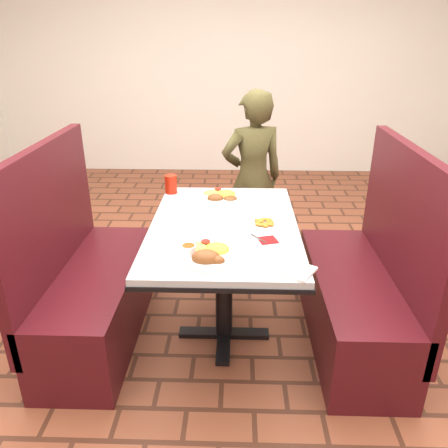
{
  "coord_description": "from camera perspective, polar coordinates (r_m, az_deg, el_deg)",
  "views": [
    {
      "loc": [
        0.07,
        -2.18,
        1.72
      ],
      "look_at": [
        0.0,
        0.0,
        0.75
      ],
      "focal_mm": 35.0,
      "sensor_mm": 36.0,
      "label": 1
    }
  ],
  "objects": [
    {
      "name": "booth_bench_right",
      "position": [
        2.69,
        17.48,
        -8.45
      ],
      "size": [
        0.47,
        1.2,
        1.17
      ],
      "color": "#4C1117",
      "rests_on": "ground"
    },
    {
      "name": "fork_utensil",
      "position": [
        2.07,
        -2.83,
        -3.67
      ],
      "size": [
        0.04,
        0.15,
        0.0
      ],
      "primitive_type": "cube",
      "rotation": [
        0.0,
        0.0,
        0.24
      ],
      "color": "silver",
      "rests_on": "dining_table"
    },
    {
      "name": "near_dinner_plate",
      "position": [
        2.03,
        -2.12,
        -3.51
      ],
      "size": [
        0.3,
        0.3,
        0.09
      ],
      "rotation": [
        0.0,
        0.0,
        -0.17
      ],
      "color": "white",
      "rests_on": "dining_table"
    },
    {
      "name": "plantain_plate",
      "position": [
        2.37,
        5.31,
        0.02
      ],
      "size": [
        0.19,
        0.19,
        0.03
      ],
      "rotation": [
        0.0,
        0.0,
        0.18
      ],
      "color": "white",
      "rests_on": "dining_table"
    },
    {
      "name": "booth_bench_left",
      "position": [
        2.73,
        -17.19,
        -7.9
      ],
      "size": [
        0.47,
        1.2,
        1.17
      ],
      "color": "#4C1117",
      "rests_on": "ground"
    },
    {
      "name": "knife_utensil",
      "position": [
        2.02,
        -1.33,
        -4.34
      ],
      "size": [
        0.04,
        0.15,
        0.0
      ],
      "primitive_type": "cube",
      "rotation": [
        0.0,
        0.0,
        -0.21
      ],
      "color": "silver",
      "rests_on": "dining_table"
    },
    {
      "name": "red_tumbler",
      "position": [
        2.86,
        -6.95,
        5.2
      ],
      "size": [
        0.08,
        0.08,
        0.12
      ],
      "primitive_type": "cylinder",
      "color": "red",
      "rests_on": "dining_table"
    },
    {
      "name": "far_dinner_plate",
      "position": [
        2.74,
        -0.4,
        3.87
      ],
      "size": [
        0.29,
        0.29,
        0.08
      ],
      "rotation": [
        0.0,
        0.0,
        -0.05
      ],
      "color": "white",
      "rests_on": "dining_table"
    },
    {
      "name": "spoon_utensil",
      "position": [
        2.22,
        4.53,
        -1.92
      ],
      "size": [
        0.08,
        0.1,
        0.0
      ],
      "primitive_type": "cube",
      "rotation": [
        0.0,
        0.0,
        0.64
      ],
      "color": "silver",
      "rests_on": "dining_table"
    },
    {
      "name": "maroon_napkin",
      "position": [
        2.21,
        5.74,
        -2.1
      ],
      "size": [
        0.11,
        0.11,
        0.0
      ],
      "primitive_type": "cube",
      "rotation": [
        0.0,
        0.0,
        0.28
      ],
      "color": "maroon",
      "rests_on": "dining_table"
    },
    {
      "name": "diner_person",
      "position": [
        3.4,
        3.72,
        5.94
      ],
      "size": [
        0.56,
        0.45,
        1.34
      ],
      "primitive_type": "imported",
      "rotation": [
        0.0,
        0.0,
        3.44
      ],
      "color": "brown",
      "rests_on": "ground"
    },
    {
      "name": "dining_table",
      "position": [
        2.43,
        0.0,
        -2.07
      ],
      "size": [
        0.81,
        1.21,
        0.75
      ],
      "color": "#B8BBBE",
      "rests_on": "ground"
    },
    {
      "name": "paper_napkin",
      "position": [
        1.96,
        8.73,
        -5.8
      ],
      "size": [
        0.24,
        0.23,
        0.01
      ],
      "primitive_type": "cube",
      "rotation": [
        0.0,
        0.0,
        -0.58
      ],
      "color": "white",
      "rests_on": "dining_table"
    },
    {
      "name": "lettuce_shreds",
      "position": [
        2.44,
        0.98,
        0.58
      ],
      "size": [
        0.28,
        0.32,
        0.0
      ],
      "primitive_type": null,
      "color": "#85B347",
      "rests_on": "dining_table"
    }
  ]
}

